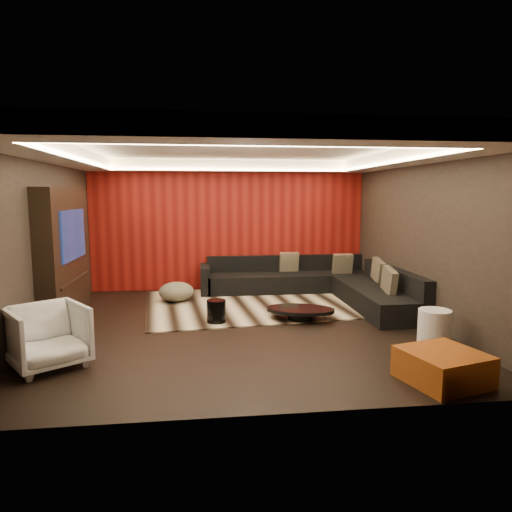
{
  "coord_description": "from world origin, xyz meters",
  "views": [
    {
      "loc": [
        -0.65,
        -7.07,
        2.08
      ],
      "look_at": [
        0.3,
        0.6,
        1.05
      ],
      "focal_mm": 32.0,
      "sensor_mm": 36.0,
      "label": 1
    }
  ],
  "objects": [
    {
      "name": "throw_pillows",
      "position": [
        2.27,
        1.69,
        0.62
      ],
      "size": [
        1.78,
        2.76,
        0.5
      ],
      "color": "tan",
      "rests_on": "sectional_sofa"
    },
    {
      "name": "armchair",
      "position": [
        -2.5,
        -1.46,
        0.39
      ],
      "size": [
        1.16,
        1.17,
        0.77
      ],
      "primitive_type": "imported",
      "rotation": [
        0.0,
        0.0,
        0.61
      ],
      "color": "silver",
      "rests_on": "floor"
    },
    {
      "name": "rug",
      "position": [
        0.33,
        1.46,
        0.01
      ],
      "size": [
        4.29,
        3.4,
        0.02
      ],
      "primitive_type": "cube",
      "rotation": [
        0.0,
        0.0,
        0.1
      ],
      "color": "#CAB593",
      "rests_on": "floor"
    },
    {
      "name": "white_side_table",
      "position": [
        2.5,
        -1.4,
        0.27
      ],
      "size": [
        0.57,
        0.57,
        0.54
      ],
      "primitive_type": "cylinder",
      "rotation": [
        0.0,
        0.0,
        0.39
      ],
      "color": "silver",
      "rests_on": "floor"
    },
    {
      "name": "orange_ottoman",
      "position": [
        2.03,
        -2.48,
        0.18
      ],
      "size": [
        0.98,
        0.98,
        0.36
      ],
      "primitive_type": "cube",
      "rotation": [
        0.0,
        0.0,
        0.27
      ],
      "color": "#A34715",
      "rests_on": "floor"
    },
    {
      "name": "cove_front",
      "position": [
        0.0,
        -2.36,
        2.6
      ],
      "size": [
        4.8,
        0.08,
        0.04
      ],
      "primitive_type": "cube",
      "color": "#FFD899",
      "rests_on": "ground"
    },
    {
      "name": "cove_back",
      "position": [
        0.0,
        2.36,
        2.6
      ],
      "size": [
        4.8,
        0.08,
        0.04
      ],
      "primitive_type": "cube",
      "color": "#FFD899",
      "rests_on": "ground"
    },
    {
      "name": "cove_left",
      "position": [
        -2.36,
        0.0,
        2.6
      ],
      "size": [
        0.08,
        4.8,
        0.04
      ],
      "primitive_type": "cube",
      "color": "#FFD899",
      "rests_on": "ground"
    },
    {
      "name": "ceiling",
      "position": [
        0.0,
        0.0,
        2.81
      ],
      "size": [
        6.0,
        6.0,
        0.02
      ],
      "primitive_type": "cube",
      "color": "silver",
      "rests_on": "ground"
    },
    {
      "name": "red_feature_wall",
      "position": [
        0.0,
        2.97,
        1.4
      ],
      "size": [
        5.98,
        0.05,
        2.78
      ],
      "primitive_type": "cube",
      "color": "#6B0C0A",
      "rests_on": "ground"
    },
    {
      "name": "soffit_back",
      "position": [
        0.0,
        2.7,
        2.69
      ],
      "size": [
        6.0,
        0.6,
        0.22
      ],
      "primitive_type": "cube",
      "color": "silver",
      "rests_on": "ground"
    },
    {
      "name": "tv_shelf",
      "position": [
        -2.69,
        0.6,
        0.7
      ],
      "size": [
        0.04,
        1.6,
        0.04
      ],
      "primitive_type": "cube",
      "color": "black",
      "rests_on": "ground"
    },
    {
      "name": "tv_surround",
      "position": [
        -2.85,
        0.6,
        1.1
      ],
      "size": [
        0.3,
        2.0,
        2.2
      ],
      "primitive_type": "cube",
      "color": "black",
      "rests_on": "ground"
    },
    {
      "name": "coffee_table",
      "position": [
        1.0,
        0.22,
        0.12
      ],
      "size": [
        1.41,
        1.41,
        0.19
      ],
      "primitive_type": "cylinder",
      "rotation": [
        0.0,
        0.0,
        -0.29
      ],
      "color": "black",
      "rests_on": "rug"
    },
    {
      "name": "wall_left",
      "position": [
        -3.01,
        0.0,
        1.4
      ],
      "size": [
        0.02,
        6.0,
        2.8
      ],
      "primitive_type": "cube",
      "color": "black",
      "rests_on": "ground"
    },
    {
      "name": "cove_right",
      "position": [
        2.36,
        0.0,
        2.6
      ],
      "size": [
        0.08,
        4.8,
        0.04
      ],
      "primitive_type": "cube",
      "color": "#FFD899",
      "rests_on": "ground"
    },
    {
      "name": "sectional_sofa",
      "position": [
        1.73,
        1.86,
        0.26
      ],
      "size": [
        3.65,
        3.5,
        0.75
      ],
      "color": "black",
      "rests_on": "floor"
    },
    {
      "name": "drum_stool",
      "position": [
        -0.4,
        0.21,
        0.2
      ],
      "size": [
        0.41,
        0.41,
        0.37
      ],
      "primitive_type": "cylinder",
      "rotation": [
        0.0,
        0.0,
        -0.43
      ],
      "color": "black",
      "rests_on": "rug"
    },
    {
      "name": "soffit_right",
      "position": [
        2.7,
        0.0,
        2.69
      ],
      "size": [
        0.6,
        4.8,
        0.22
      ],
      "primitive_type": "cube",
      "color": "silver",
      "rests_on": "ground"
    },
    {
      "name": "soffit_front",
      "position": [
        0.0,
        -2.7,
        2.69
      ],
      "size": [
        6.0,
        0.6,
        0.22
      ],
      "primitive_type": "cube",
      "color": "silver",
      "rests_on": "ground"
    },
    {
      "name": "wall_back",
      "position": [
        0.0,
        3.01,
        1.4
      ],
      "size": [
        6.0,
        0.02,
        2.8
      ],
      "primitive_type": "cube",
      "color": "black",
      "rests_on": "ground"
    },
    {
      "name": "wall_right",
      "position": [
        3.01,
        0.0,
        1.4
      ],
      "size": [
        0.02,
        6.0,
        2.8
      ],
      "primitive_type": "cube",
      "color": "black",
      "rests_on": "ground"
    },
    {
      "name": "tv_screen",
      "position": [
        -2.69,
        0.6,
        1.45
      ],
      "size": [
        0.04,
        1.3,
        0.8
      ],
      "primitive_type": "cube",
      "color": "black",
      "rests_on": "ground"
    },
    {
      "name": "soffit_left",
      "position": [
        -2.7,
        0.0,
        2.69
      ],
      "size": [
        0.6,
        4.8,
        0.22
      ],
      "primitive_type": "cube",
      "color": "silver",
      "rests_on": "ground"
    },
    {
      "name": "floor",
      "position": [
        0.0,
        0.0,
        -0.01
      ],
      "size": [
        6.0,
        6.0,
        0.02
      ],
      "primitive_type": "cube",
      "color": "black",
      "rests_on": "ground"
    },
    {
      "name": "striped_pouf",
      "position": [
        -1.12,
        1.81,
        0.21
      ],
      "size": [
        0.8,
        0.8,
        0.38
      ],
      "primitive_type": "ellipsoid",
      "rotation": [
        0.0,
        0.0,
        0.2
      ],
      "color": "beige",
      "rests_on": "rug"
    }
  ]
}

